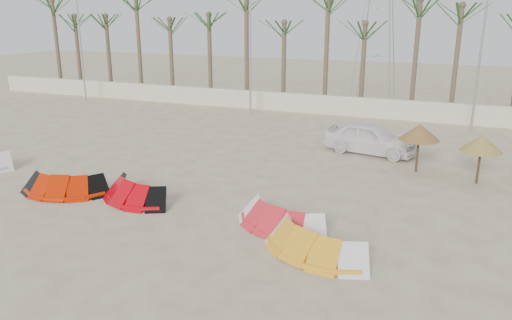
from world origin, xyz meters
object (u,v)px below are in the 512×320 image
at_px(kite_red_mid, 138,188).
at_px(car, 370,138).
at_px(kite_red_right, 283,214).
at_px(parasol_left, 419,132).
at_px(kite_orange, 316,236).
at_px(kite_red_left, 70,182).
at_px(parasol_mid, 482,143).

distance_m(kite_red_mid, car, 11.91).
distance_m(kite_red_right, parasol_left, 8.54).
relative_size(parasol_left, car, 0.48).
xyz_separation_m(kite_red_right, kite_orange, (1.45, -1.27, 0.00)).
relative_size(kite_red_left, parasol_mid, 1.78).
height_order(parasol_mid, car, parasol_mid).
relative_size(kite_red_mid, parasol_left, 1.64).
height_order(kite_red_right, parasol_left, parasol_left).
distance_m(kite_red_right, car, 9.95).
xyz_separation_m(kite_orange, parasol_left, (2.16, 8.87, 1.39)).
height_order(kite_red_mid, parasol_mid, parasol_mid).
xyz_separation_m(parasol_mid, car, (-4.87, 2.91, -0.94)).
height_order(kite_orange, parasol_mid, parasol_mid).
bearing_deg(kite_red_mid, kite_red_left, -173.17).
distance_m(kite_orange, car, 11.14).
distance_m(kite_red_right, parasol_mid, 9.32).
bearing_deg(kite_red_mid, kite_orange, -12.04).
height_order(parasol_left, parasol_mid, parasol_left).
xyz_separation_m(kite_red_right, parasol_left, (3.61, 7.61, 1.39)).
relative_size(parasol_mid, car, 0.46).
height_order(kite_orange, parasol_left, parasol_left).
bearing_deg(kite_orange, parasol_left, 76.34).
bearing_deg(parasol_mid, kite_red_left, -154.78).
xyz_separation_m(kite_red_mid, kite_red_right, (5.87, -0.30, 0.00)).
distance_m(parasol_mid, car, 5.75).
bearing_deg(car, kite_red_right, -176.23).
relative_size(kite_orange, parasol_left, 1.90).
bearing_deg(kite_red_right, kite_orange, -41.05).
distance_m(kite_red_left, car, 14.11).
xyz_separation_m(kite_red_left, parasol_mid, (14.88, 7.01, 1.30)).
xyz_separation_m(parasol_left, car, (-2.40, 2.26, -1.03)).
relative_size(kite_orange, parasol_mid, 1.98).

